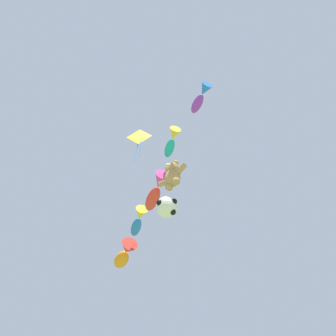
# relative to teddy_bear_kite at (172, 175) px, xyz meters

# --- Properties ---
(teddy_bear_kite) EXTENTS (1.61, 0.71, 1.63)m
(teddy_bear_kite) POSITION_rel_teddy_bear_kite_xyz_m (0.00, 0.00, 0.00)
(teddy_bear_kite) COLOR tan
(soccer_ball_kite) EXTENTS (0.99, 0.99, 0.91)m
(soccer_ball_kite) POSITION_rel_teddy_bear_kite_xyz_m (-0.60, 0.28, -1.36)
(soccer_ball_kite) COLOR white
(fish_kite_violet) EXTENTS (1.47, 0.93, 0.49)m
(fish_kite_violet) POSITION_rel_teddy_bear_kite_xyz_m (2.86, -1.13, 1.72)
(fish_kite_violet) COLOR purple
(fish_kite_teal) EXTENTS (1.55, 1.15, 0.51)m
(fish_kite_teal) POSITION_rel_teddy_bear_kite_xyz_m (0.55, -0.57, 1.50)
(fish_kite_teal) COLOR #19ADB2
(fish_kite_crimson) EXTENTS (2.29, 1.54, 0.72)m
(fish_kite_crimson) POSITION_rel_teddy_bear_kite_xyz_m (-1.44, 0.41, 0.64)
(fish_kite_crimson) COLOR red
(fish_kite_cobalt) EXTENTS (1.93, 1.41, 0.62)m
(fish_kite_cobalt) POSITION_rel_teddy_bear_kite_xyz_m (-3.90, 1.45, 1.31)
(fish_kite_cobalt) COLOR blue
(fish_kite_tangerine) EXTENTS (2.12, 1.46, 0.91)m
(fish_kite_tangerine) POSITION_rel_teddy_bear_kite_xyz_m (-5.97, 2.37, 1.00)
(fish_kite_tangerine) COLOR orange
(diamond_kite) EXTENTS (1.00, 0.86, 2.79)m
(diamond_kite) POSITION_rel_teddy_bear_kite_xyz_m (-1.14, -1.15, 3.12)
(diamond_kite) COLOR yellow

